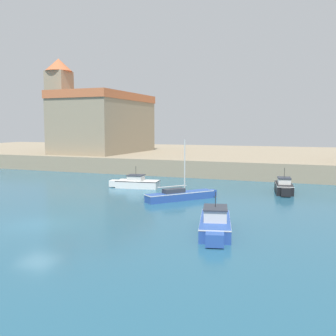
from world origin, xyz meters
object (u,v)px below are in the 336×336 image
at_px(motorboat_blue_0, 215,223).
at_px(church, 100,121).
at_px(sailboat_blue_4, 180,195).
at_px(motorboat_black_2, 284,187).
at_px(motorboat_white_1, 136,183).

height_order(motorboat_blue_0, church, church).
bearing_deg(church, sailboat_blue_4, -47.24).
xyz_separation_m(motorboat_black_2, sailboat_blue_4, (-7.94, -7.06, -0.13)).
distance_m(sailboat_blue_4, church, 33.69).
distance_m(motorboat_black_2, sailboat_blue_4, 10.63).
bearing_deg(church, motorboat_black_2, -29.51).
xyz_separation_m(motorboat_blue_0, motorboat_black_2, (2.53, 16.16, 0.00)).
bearing_deg(sailboat_blue_4, motorboat_white_1, 143.96).
distance_m(motorboat_blue_0, church, 43.92).
relative_size(motorboat_black_2, sailboat_blue_4, 0.88).
height_order(motorboat_black_2, sailboat_blue_4, sailboat_blue_4).
bearing_deg(motorboat_white_1, motorboat_blue_0, -49.22).
bearing_deg(sailboat_blue_4, church, 132.76).
relative_size(motorboat_blue_0, sailboat_blue_4, 1.07).
bearing_deg(motorboat_white_1, sailboat_blue_4, -36.04).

